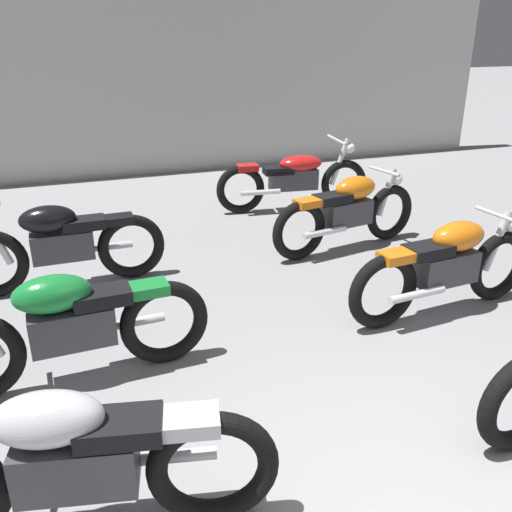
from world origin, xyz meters
name	(u,v)px	position (x,y,z in m)	size (l,w,h in m)	color
back_wall	(142,66)	(0.00, 8.36, 1.80)	(13.15, 0.24, 3.60)	#BCBAB7
motorcycle_left_row_0	(74,460)	(-1.61, 0.90, 0.46)	(1.95, 0.62, 0.88)	black
motorcycle_left_row_1	(71,325)	(-1.57, 2.28, 0.46)	(1.97, 0.48, 0.88)	black
motorcycle_left_row_2	(61,243)	(-1.58, 3.96, 0.46)	(1.97, 0.48, 0.88)	black
motorcycle_right_row_1	(447,265)	(1.57, 2.26, 0.46)	(1.97, 0.50, 0.88)	black
motorcycle_right_row_2	(348,211)	(1.52, 3.93, 0.46)	(1.96, 0.60, 0.88)	black
motorcycle_right_row_3	(294,178)	(1.54, 5.52, 0.45)	(2.17, 0.68, 0.97)	black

